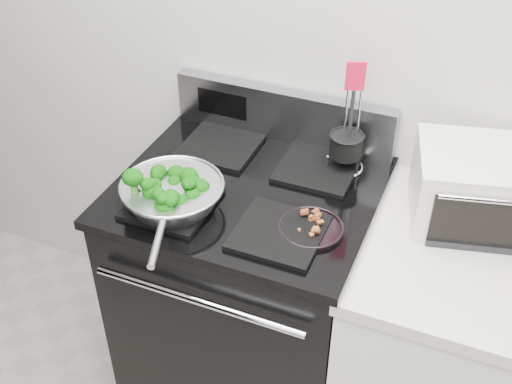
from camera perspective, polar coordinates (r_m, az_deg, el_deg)
The scene contains 8 objects.
back_wall at distance 1.98m, azimuth 11.43°, elevation 13.28°, with size 4.00×0.02×2.70m, color #B5B3AC.
gas_range at distance 2.28m, azimuth -0.64°, elevation -8.85°, with size 0.79×0.69×1.13m.
counter at distance 2.21m, azimuth 16.41°, elevation -13.99°, with size 0.62×0.68×0.92m.
skillet at distance 1.88m, azimuth -7.46°, elevation -0.08°, with size 0.31×0.47×0.07m.
broccoli_pile at distance 1.87m, azimuth -7.49°, elevation 0.41°, with size 0.24×0.24×0.08m, color black, non-canonical shape.
bacon_plate at distance 1.81m, azimuth 4.91°, elevation -2.96°, with size 0.19×0.19×0.04m.
utensil_holder at distance 2.03m, azimuth 7.97°, elevation 3.65°, with size 0.12×0.12×0.38m.
toaster_oven at distance 1.94m, azimuth 19.57°, elevation 0.31°, with size 0.45×0.38×0.22m.
Camera 1 is at (0.33, -0.04, 2.13)m, focal length 45.00 mm.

